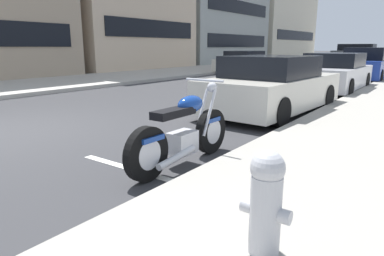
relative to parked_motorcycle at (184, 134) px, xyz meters
name	(u,v)px	position (x,y,z in m)	size (l,w,h in m)	color
ground_plane	(6,132)	(-0.55, 3.82, -0.44)	(260.00, 260.00, 0.00)	#333335
sidewalk_far_curb	(160,73)	(11.45, 10.47, -0.37)	(120.00, 5.00, 0.14)	#ADA89E
parking_stall_stripe	(142,172)	(-0.55, 0.26, -0.44)	(0.12, 2.20, 0.01)	silver
parked_motorcycle	(184,134)	(0.00, 0.00, 0.00)	(2.07, 0.62, 1.13)	black
parked_car_far_down_curb	(272,86)	(4.26, 0.57, 0.20)	(4.30, 2.10, 1.37)	beige
parked_car_behind_motorcycle	(334,73)	(9.47, 0.45, 0.20)	(4.42, 1.89, 1.36)	silver
parked_car_second_in_row	(366,65)	(14.64, 0.27, 0.29)	(4.07, 1.85, 1.54)	navy
parked_car_near_corner	(375,63)	(19.58, 0.61, 0.21)	(4.76, 2.01, 1.38)	navy
crossing_truck	(356,52)	(36.98, 5.01, 0.52)	(2.23, 4.93, 1.85)	#4C5156
car_opposite_curb	(245,62)	(15.78, 7.29, 0.19)	(4.75, 1.98, 1.32)	beige
fire_hydrant	(266,200)	(-1.45, -1.83, 0.10)	(0.24, 0.36, 0.76)	#B7B7BC
townhouse_corner_block	(195,14)	(25.16, 17.80, 4.29)	(12.65, 10.13, 9.46)	#939993
townhouse_behind_pole	(261,7)	(40.30, 17.86, 6.22)	(15.22, 10.24, 13.33)	beige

